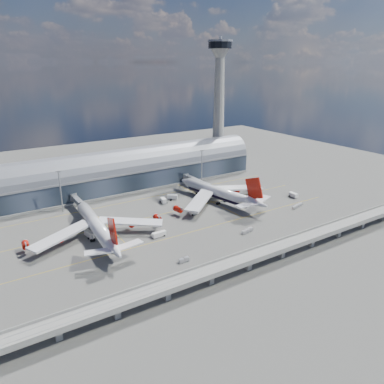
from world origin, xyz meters
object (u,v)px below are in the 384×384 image
service_truck_4 (163,201)px  service_truck_5 (172,197)px  cargo_train_2 (297,206)px  control_tower (219,106)px  airliner_left (97,227)px  airliner_right (219,193)px  floodlight_mast_right (202,166)px  service_truck_3 (293,195)px  cargo_train_1 (247,231)px  cargo_train_0 (184,260)px  floodlight_mast_left (61,190)px  service_truck_1 (194,212)px  service_truck_0 (89,234)px  service_truck_2 (159,234)px

service_truck_4 → service_truck_5: size_ratio=0.87×
cargo_train_2 → control_tower: bearing=6.3°
airliner_left → service_truck_4: bearing=31.6°
airliner_right → floodlight_mast_right: bearing=62.4°
service_truck_3 → service_truck_5: size_ratio=0.96×
airliner_right → cargo_train_1: (-14.68, -44.59, -5.13)m
cargo_train_0 → service_truck_4: bearing=-17.8°
service_truck_3 → floodlight_mast_left: bearing=161.6°
service_truck_4 → cargo_train_2: service_truck_4 is taller
airliner_right → cargo_train_2: 48.74m
service_truck_3 → cargo_train_1: bearing=-153.5°
floodlight_mast_right → airliner_right: floodlight_mast_right is taller
service_truck_1 → service_truck_4: (-5.94, 26.50, 0.05)m
floodlight_mast_left → service_truck_0: floodlight_mast_left is taller
floodlight_mast_left → airliner_left: (5.49, -46.28, -7.17)m
service_truck_0 → cargo_train_2: 124.69m
service_truck_4 → cargo_train_0: size_ratio=1.08×
service_truck_5 → control_tower: bearing=-20.7°
cargo_train_1 → floodlight_mast_right: bearing=-4.5°
service_truck_2 → service_truck_3: bearing=-89.5°
floodlight_mast_left → airliner_right: (88.66, -36.84, -7.57)m
airliner_right → service_truck_4: airliner_right is taller
floodlight_mast_left → cargo_train_0: size_ratio=4.75×
floodlight_mast_left → service_truck_5: size_ratio=3.83×
floodlight_mast_right → service_truck_0: bearing=-156.8°
control_tower → airliner_left: bearing=-150.2°
service_truck_4 → service_truck_5: service_truck_4 is taller
airliner_left → service_truck_1: bearing=4.8°
service_truck_0 → service_truck_1: bearing=-9.8°
floodlight_mast_right → service_truck_3: 67.42m
service_truck_4 → service_truck_5: bearing=27.3°
control_tower → airliner_right: (-46.34, -64.84, -45.57)m
airliner_left → service_truck_2: size_ratio=9.91×
airliner_left → service_truck_4: (52.31, 27.26, -4.86)m
airliner_right → floodlight_mast_left: bearing=146.9°
service_truck_2 → service_truck_5: bearing=-39.0°
service_truck_5 → cargo_train_1: (8.18, -64.88, -0.67)m
service_truck_5 → cargo_train_0: bearing=-169.6°
service_truck_5 → cargo_train_1: 65.39m
control_tower → cargo_train_1: (-61.03, -109.42, -50.70)m
service_truck_0 → service_truck_2: size_ratio=1.02×
service_truck_4 → cargo_train_1: size_ratio=0.71×
floodlight_mast_left → service_truck_2: (32.56, -60.92, -12.23)m
floodlight_mast_left → service_truck_4: 62.03m
cargo_train_2 → cargo_train_1: bearing=115.5°
service_truck_0 → service_truck_3: service_truck_0 is taller
floodlight_mast_left → service_truck_0: (2.34, -41.85, -12.05)m
floodlight_mast_left → service_truck_4: (57.80, -19.02, -12.03)m
service_truck_1 → cargo_train_2: size_ratio=0.55×
floodlight_mast_right → service_truck_4: (-42.20, -19.02, -12.03)m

